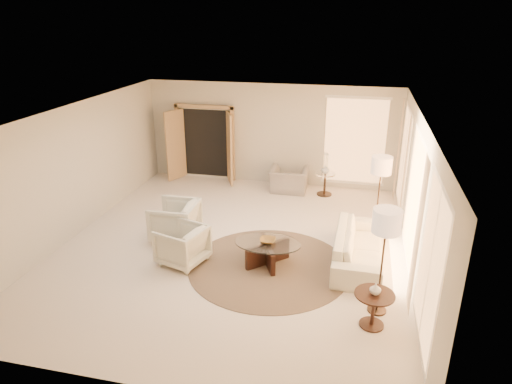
% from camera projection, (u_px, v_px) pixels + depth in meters
% --- Properties ---
extents(room, '(7.04, 8.04, 2.83)m').
position_uv_depth(room, '(232.00, 184.00, 9.06)').
color(room, silver).
rests_on(room, ground).
extents(windows_right, '(0.10, 6.40, 2.40)m').
position_uv_depth(windows_right, '(413.00, 199.00, 8.45)').
color(windows_right, '#FCB165').
rests_on(windows_right, room).
extents(window_back_corner, '(1.70, 0.10, 2.40)m').
position_uv_depth(window_back_corner, '(355.00, 142.00, 12.18)').
color(window_back_corner, '#FCB165').
rests_on(window_back_corner, room).
extents(curtains_right, '(0.06, 5.20, 2.60)m').
position_uv_depth(curtains_right, '(406.00, 184.00, 9.29)').
color(curtains_right, beige).
rests_on(curtains_right, room).
extents(french_doors, '(1.95, 0.66, 2.16)m').
position_uv_depth(french_doors, '(204.00, 144.00, 13.04)').
color(french_doors, tan).
rests_on(french_doors, room).
extents(area_rug, '(4.08, 4.08, 0.01)m').
position_uv_depth(area_rug, '(269.00, 266.00, 8.80)').
color(area_rug, '#3B2B1F').
rests_on(area_rug, room).
extents(sofa, '(0.94, 2.30, 0.67)m').
position_uv_depth(sofa, '(359.00, 247.00, 8.84)').
color(sofa, beige).
rests_on(sofa, room).
extents(armchair_left, '(0.88, 0.94, 0.94)m').
position_uv_depth(armchair_left, '(175.00, 219.00, 9.69)').
color(armchair_left, beige).
rests_on(armchair_left, room).
extents(armchair_right, '(0.97, 1.00, 0.84)m').
position_uv_depth(armchair_right, '(182.00, 243.00, 8.79)').
color(armchair_right, beige).
rests_on(armchair_right, room).
extents(accent_chair, '(1.01, 0.67, 0.87)m').
position_uv_depth(accent_chair, '(289.00, 176.00, 12.34)').
color(accent_chair, gray).
rests_on(accent_chair, room).
extents(coffee_table, '(1.51, 1.51, 0.47)m').
position_uv_depth(coffee_table, '(268.00, 250.00, 8.78)').
color(coffee_table, black).
rests_on(coffee_table, room).
extents(end_table, '(0.62, 0.62, 0.58)m').
position_uv_depth(end_table, '(374.00, 304.00, 7.00)').
color(end_table, black).
rests_on(end_table, room).
extents(side_table, '(0.52, 0.52, 0.61)m').
position_uv_depth(side_table, '(325.00, 182.00, 12.13)').
color(side_table, '#2F2219').
rests_on(side_table, room).
extents(floor_lamp_near, '(0.43, 0.43, 1.79)m').
position_uv_depth(floor_lamp_near, '(381.00, 169.00, 9.53)').
color(floor_lamp_near, '#2F2219').
rests_on(floor_lamp_near, room).
extents(floor_lamp_far, '(0.44, 0.44, 1.82)m').
position_uv_depth(floor_lamp_far, '(386.00, 226.00, 6.93)').
color(floor_lamp_far, '#2F2219').
rests_on(floor_lamp_far, room).
extents(bowl, '(0.33, 0.33, 0.08)m').
position_uv_depth(bowl, '(268.00, 241.00, 8.70)').
color(bowl, brown).
rests_on(bowl, coffee_table).
extents(end_vase, '(0.23, 0.23, 0.18)m').
position_uv_depth(end_vase, '(375.00, 289.00, 6.90)').
color(end_vase, silver).
rests_on(end_vase, end_table).
extents(side_vase, '(0.26, 0.26, 0.24)m').
position_uv_depth(side_vase, '(326.00, 169.00, 12.00)').
color(side_vase, silver).
rests_on(side_vase, side_table).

